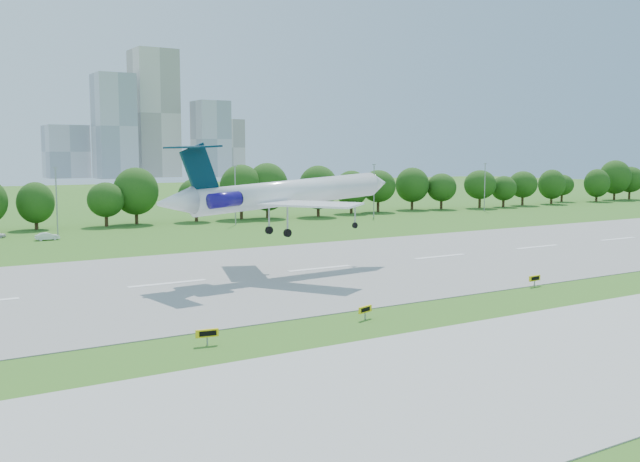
{
  "coord_description": "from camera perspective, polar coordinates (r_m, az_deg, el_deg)",
  "views": [
    {
      "loc": [
        -46.85,
        -50.7,
        14.45
      ],
      "look_at": [
        -4.27,
        18.0,
        5.73
      ],
      "focal_mm": 40.0,
      "sensor_mm": 36.0,
      "label": 1
    }
  ],
  "objects": [
    {
      "name": "light_poles",
      "position": [
        140.15,
        -13.3,
        2.67
      ],
      "size": [
        175.9,
        0.25,
        12.19
      ],
      "color": "gray",
      "rests_on": "ground"
    },
    {
      "name": "taxi_sign_left",
      "position": [
        55.23,
        -9.02,
        -8.1
      ],
      "size": [
        1.78,
        0.49,
        1.24
      ],
      "rotation": [
        0.0,
        0.0,
        -0.17
      ],
      "color": "gray",
      "rests_on": "ground"
    },
    {
      "name": "service_vehicle_a",
      "position": [
        128.79,
        -20.98,
        -0.41
      ],
      "size": [
        3.89,
        1.37,
        1.28
      ],
      "primitive_type": "imported",
      "rotation": [
        0.0,
        0.0,
        1.57
      ],
      "color": "silver",
      "rests_on": "ground"
    },
    {
      "name": "ground",
      "position": [
        70.52,
        10.77,
        -5.78
      ],
      "size": [
        600.0,
        600.0,
        0.0
      ],
      "primitive_type": "plane",
      "color": "#2F6B1C",
      "rests_on": "ground"
    },
    {
      "name": "taxi_sign_right",
      "position": [
        81.72,
        16.8,
        -3.65
      ],
      "size": [
        1.74,
        0.33,
        1.22
      ],
      "rotation": [
        0.0,
        0.0,
        0.07
      ],
      "color": "gray",
      "rests_on": "ground"
    },
    {
      "name": "runway",
      "position": [
        90.18,
        -0.04,
        -3.04
      ],
      "size": [
        400.0,
        45.0,
        0.08
      ],
      "primitive_type": "cube",
      "color": "gray",
      "rests_on": "ground"
    },
    {
      "name": "taxiway",
      "position": [
        58.92,
        22.81,
        -8.49
      ],
      "size": [
        400.0,
        23.0,
        0.08
      ],
      "primitive_type": "cube",
      "color": "#ADADA8",
      "rests_on": "ground"
    },
    {
      "name": "airliner",
      "position": [
        86.0,
        -3.34,
        3.05
      ],
      "size": [
        33.82,
        24.45,
        11.11
      ],
      "rotation": [
        0.0,
        -0.06,
        0.12
      ],
      "color": "white",
      "rests_on": "ground"
    },
    {
      "name": "skyline",
      "position": [
        465.43,
        -13.49,
        7.96
      ],
      "size": [
        127.0,
        52.0,
        80.0
      ],
      "color": "#B2B2B7",
      "rests_on": "ground"
    },
    {
      "name": "taxi_sign_centre",
      "position": [
        63.04,
        3.64,
        -6.29
      ],
      "size": [
        1.66,
        0.69,
        1.18
      ],
      "rotation": [
        0.0,
        0.0,
        0.31
      ],
      "color": "gray",
      "rests_on": "ground"
    },
    {
      "name": "tree_line",
      "position": [
        150.42,
        -13.61,
        2.84
      ],
      "size": [
        288.4,
        8.4,
        10.4
      ],
      "color": "#382314",
      "rests_on": "ground"
    }
  ]
}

